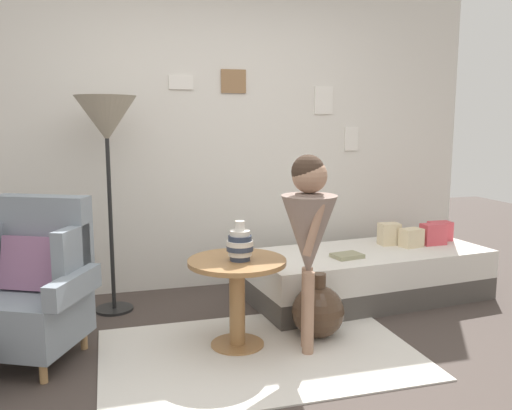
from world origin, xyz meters
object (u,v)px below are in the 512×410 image
object	(u,v)px
daybed	(368,274)
person_child	(309,226)
demijohn_near	(318,311)
armchair	(31,287)
side_table	(237,284)
floor_lamp	(106,125)
vase_striped	(240,244)
book_on_daybed	(347,256)

from	to	relation	value
daybed	person_child	xyz separation A→B (m)	(-0.84, -0.80, 0.60)
demijohn_near	daybed	bearing A→B (deg)	41.51
armchair	demijohn_near	bearing A→B (deg)	-6.25
demijohn_near	side_table	bearing A→B (deg)	-179.91
floor_lamp	person_child	world-z (taller)	floor_lamp
vase_striped	floor_lamp	distance (m)	1.39
side_table	book_on_daybed	bearing A→B (deg)	24.89
daybed	side_table	size ratio (longest dim) A/B	3.19
armchair	vase_striped	distance (m)	1.28
side_table	book_on_daybed	distance (m)	1.07
armchair	side_table	distance (m)	1.24
floor_lamp	demijohn_near	distance (m)	1.99
daybed	person_child	bearing A→B (deg)	-136.41
armchair	demijohn_near	distance (m)	1.80
side_table	floor_lamp	size ratio (longest dim) A/B	0.38
vase_striped	person_child	distance (m)	0.44
person_child	vase_striped	bearing A→B (deg)	157.36
book_on_daybed	demijohn_near	distance (m)	0.66
daybed	floor_lamp	xyz separation A→B (m)	(-1.99, 0.28, 1.19)
floor_lamp	book_on_daybed	size ratio (longest dim) A/B	7.29
side_table	armchair	bearing A→B (deg)	170.94
daybed	floor_lamp	size ratio (longest dim) A/B	1.23
daybed	vase_striped	xyz separation A→B (m)	(-1.23, -0.64, 0.47)
floor_lamp	person_child	bearing A→B (deg)	-43.30
floor_lamp	demijohn_near	xyz separation A→B (m)	(1.29, -0.89, -1.21)
armchair	book_on_daybed	xyz separation A→B (m)	(2.19, 0.25, -0.02)
side_table	demijohn_near	distance (m)	0.60
side_table	person_child	distance (m)	0.58
armchair	person_child	distance (m)	1.71
floor_lamp	book_on_daybed	world-z (taller)	floor_lamp
person_child	demijohn_near	xyz separation A→B (m)	(0.15, 0.19, -0.62)
daybed	side_table	world-z (taller)	side_table
armchair	floor_lamp	distance (m)	1.27
armchair	person_child	world-z (taller)	person_child
person_child	floor_lamp	bearing A→B (deg)	136.70
vase_striped	armchair	bearing A→B (deg)	169.87
book_on_daybed	vase_striped	bearing A→B (deg)	-153.57
armchair	daybed	xyz separation A→B (m)	(2.47, 0.42, -0.24)
daybed	demijohn_near	size ratio (longest dim) A/B	4.53
person_child	demijohn_near	bearing A→B (deg)	51.61
armchair	daybed	world-z (taller)	armchair
armchair	side_table	bearing A→B (deg)	-9.06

